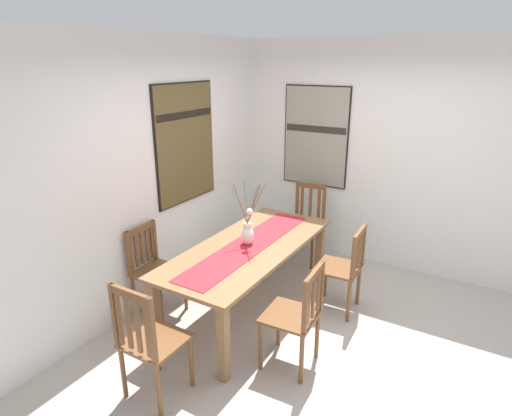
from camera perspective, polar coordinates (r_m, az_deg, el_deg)
name	(u,v)px	position (r m, az deg, el deg)	size (l,w,h in m)	color
ground_plane	(321,337)	(4.23, 8.69, -16.67)	(6.40, 6.40, 0.03)	#B2A89E
wall_back	(162,171)	(4.58, -12.48, 4.90)	(6.40, 0.12, 2.70)	silver
wall_side	(388,157)	(5.33, 17.19, 6.51)	(0.12, 6.40, 2.70)	silver
dining_table	(249,254)	(4.23, -0.97, -6.18)	(2.08, 0.88, 0.73)	#8E6642
table_runner	(249,245)	(4.19, -0.98, -4.94)	(1.92, 0.36, 0.01)	#B7232D
centerpiece_vase	(248,232)	(4.15, -1.11, -3.22)	(0.18, 0.35, 0.66)	silver
chair_0	(306,222)	(5.42, 6.68, -1.92)	(0.44, 0.44, 0.98)	brown
chair_1	(296,315)	(3.59, 5.41, -14.06)	(0.44, 0.44, 0.92)	brown
chair_2	(153,268)	(4.40, -13.54, -7.76)	(0.43, 0.43, 0.91)	brown
chair_3	(343,267)	(4.40, 11.57, -7.77)	(0.44, 0.44, 0.91)	brown
chair_4	(149,340)	(3.36, -14.10, -16.73)	(0.42, 0.42, 0.99)	brown
painting_on_back_wall	(185,143)	(4.71, -9.44, 8.50)	(0.94, 0.05, 1.28)	black
painting_on_side_wall	(316,137)	(5.51, 7.99, 9.42)	(0.05, 0.86, 1.25)	black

